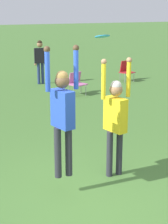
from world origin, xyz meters
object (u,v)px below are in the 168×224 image
camping_chair_5 (126,70)px  person_spectator_near (40,58)px  person_jumping (63,109)px  camping_chair_4 (77,82)px  person_defending (115,115)px  frisbee (102,36)px

camping_chair_5 → person_spectator_near: size_ratio=0.48×
person_jumping → person_spectator_near: bearing=-29.4°
person_jumping → camping_chair_5: person_jumping is taller
person_jumping → camping_chair_4: size_ratio=2.78×
person_jumping → person_defending: size_ratio=0.99×
person_spectator_near → camping_chair_5: bearing=-2.0°
person_defending → camping_chair_5: 9.54m
person_defending → person_spectator_near: 9.12m
person_spectator_near → camping_chair_4: bearing=-63.3°
camping_chair_4 → person_spectator_near: bearing=-95.9°
person_defending → frisbee: (-0.40, -0.23, 1.46)m
camping_chair_4 → camping_chair_5: 3.31m
camping_chair_4 → camping_chair_5: (2.92, 1.55, 0.02)m
frisbee → camping_chair_4: bearing=71.9°
camping_chair_5 → person_spectator_near: bearing=-34.6°
person_defending → camping_chair_5: bearing=134.4°
person_defending → camping_chair_5: (4.79, 8.22, -0.73)m
frisbee → person_spectator_near: (1.59, 9.27, -1.59)m
person_defending → camping_chair_4: size_ratio=2.82×
person_jumping → camping_chair_5: 10.45m
person_defending → frisbee: bearing=-75.3°
person_jumping → camping_chair_5: size_ratio=2.56×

